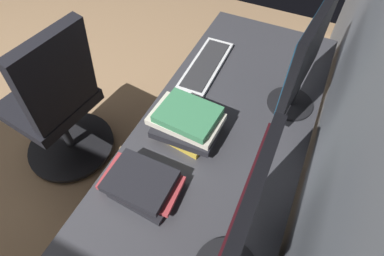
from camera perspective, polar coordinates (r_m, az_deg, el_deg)
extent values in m
cube|color=#38383D|center=(1.19, 2.21, -7.80)|extent=(2.05, 0.68, 0.03)
cylinder|color=silver|center=(2.12, 5.46, 10.80)|extent=(0.05, 0.05, 0.70)
cylinder|color=silver|center=(2.06, 20.08, 5.89)|extent=(0.05, 0.05, 0.70)
cube|color=silver|center=(1.49, -10.96, -19.54)|extent=(0.37, 0.01, 0.61)
cylinder|color=black|center=(1.43, 17.72, 4.38)|extent=(0.20, 0.20, 0.01)
cylinder|color=black|center=(1.39, 18.28, 5.93)|extent=(0.04, 0.04, 0.10)
cube|color=black|center=(1.25, 20.94, 13.17)|extent=(0.46, 0.08, 0.36)
cube|color=navy|center=(1.25, 20.18, 13.39)|extent=(0.43, 0.05, 0.31)
cube|color=black|center=(0.76, 8.26, -19.99)|extent=(0.51, 0.04, 0.36)
cube|color=#330F14|center=(0.76, 7.00, -19.52)|extent=(0.47, 0.01, 0.31)
cube|color=silver|center=(1.54, 2.56, 11.46)|extent=(0.42, 0.15, 0.02)
cube|color=#2D2D30|center=(1.53, 2.58, 11.77)|extent=(0.38, 0.12, 0.00)
cube|color=black|center=(1.13, -8.45, -11.25)|extent=(0.19, 0.23, 0.02)
cube|color=#B2383D|center=(1.12, -9.38, -10.05)|extent=(0.17, 0.29, 0.02)
cube|color=black|center=(1.10, -9.59, -9.64)|extent=(0.18, 0.23, 0.03)
cube|color=gold|center=(1.26, -0.94, -0.16)|extent=(0.23, 0.24, 0.03)
cube|color=black|center=(1.22, -0.99, -0.01)|extent=(0.19, 0.26, 0.03)
cube|color=beige|center=(1.21, -1.11, 1.66)|extent=(0.19, 0.28, 0.03)
cube|color=#3D8456|center=(1.19, -0.76, 2.54)|extent=(0.20, 0.24, 0.03)
cube|color=black|center=(1.92, -25.08, 4.24)|extent=(0.49, 0.47, 0.07)
cube|color=black|center=(1.59, -23.75, 8.28)|extent=(0.41, 0.18, 0.50)
cylinder|color=black|center=(2.07, -23.07, 0.23)|extent=(0.05, 0.05, 0.37)
cylinder|color=black|center=(2.22, -21.45, -2.99)|extent=(0.56, 0.56, 0.03)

